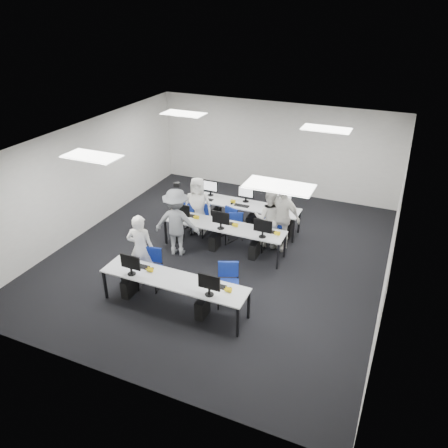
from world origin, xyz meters
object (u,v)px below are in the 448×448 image
at_px(student_2, 198,206).
at_px(student_3, 281,217).
at_px(student_1, 269,218).
at_px(chair_4, 273,240).
at_px(chair_5, 193,220).
at_px(desk_mid, 224,227).
at_px(chair_3, 226,230).
at_px(desk_front, 174,281).
at_px(chair_0, 151,276).
at_px(chair_2, 201,225).
at_px(photographer, 177,222).
at_px(chair_7, 271,233).
at_px(chair_1, 228,292).
at_px(student_0, 141,249).
at_px(chair_6, 236,228).

bearing_deg(student_2, student_3, -10.94).
bearing_deg(student_1, chair_4, 117.54).
bearing_deg(student_1, chair_5, -13.15).
bearing_deg(desk_mid, chair_4, 23.39).
relative_size(chair_3, chair_4, 0.93).
bearing_deg(desk_mid, desk_front, -90.00).
xyz_separation_m(desk_front, chair_4, (1.16, 3.10, -0.37)).
bearing_deg(student_2, chair_0, -98.73).
bearing_deg(chair_2, chair_3, 4.53).
height_order(chair_2, chair_3, chair_3).
bearing_deg(student_1, photographer, 21.00).
bearing_deg(desk_front, student_2, 107.99).
xyz_separation_m(desk_front, chair_7, (1.01, 3.47, -0.39)).
distance_m(chair_4, student_2, 2.28).
bearing_deg(desk_front, student_1, 73.88).
xyz_separation_m(student_1, student_2, (-2.02, -0.08, 0.01)).
relative_size(chair_1, chair_2, 1.11).
relative_size(student_0, photographer, 0.95).
height_order(desk_mid, chair_7, chair_7).
distance_m(chair_7, student_0, 3.65).
bearing_deg(chair_7, student_3, -48.12).
distance_m(chair_2, student_3, 2.31).
distance_m(student_0, student_3, 3.66).
xyz_separation_m(desk_mid, chair_1, (0.97, -2.00, -0.39)).
bearing_deg(chair_3, chair_5, -169.20).
height_order(desk_mid, chair_5, chair_5).
bearing_deg(chair_0, chair_7, 48.96).
bearing_deg(desk_front, chair_7, 73.75).
bearing_deg(chair_1, student_0, 158.13).
xyz_separation_m(chair_5, photographer, (0.24, -1.34, 0.62)).
relative_size(chair_2, student_1, 0.53).
xyz_separation_m(chair_7, student_1, (-0.05, -0.14, 0.51)).
xyz_separation_m(chair_7, student_2, (-2.07, -0.22, 0.52)).
height_order(chair_4, student_1, student_1).
height_order(chair_7, photographer, photographer).
distance_m(student_0, student_1, 3.47).
distance_m(desk_mid, chair_6, 0.88).
relative_size(chair_4, student_0, 0.57).
relative_size(desk_mid, photographer, 1.80).
height_order(chair_1, chair_2, chair_1).
relative_size(desk_mid, student_0, 1.89).
distance_m(chair_2, chair_7, 1.97).
xyz_separation_m(student_3, photographer, (-2.30, -1.32, -0.01)).
distance_m(desk_mid, chair_2, 1.17).
xyz_separation_m(desk_front, chair_2, (-0.94, 3.17, -0.42)).
relative_size(desk_mid, chair_6, 3.85).
distance_m(desk_mid, student_0, 2.32).
bearing_deg(chair_5, student_0, -77.56).
bearing_deg(student_1, chair_0, 44.40).
distance_m(desk_front, student_0, 1.33).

